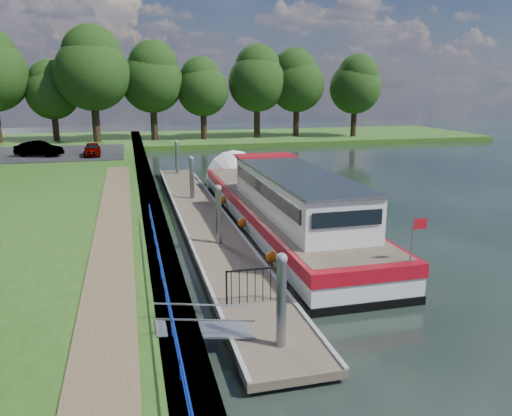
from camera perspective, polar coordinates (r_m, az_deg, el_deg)
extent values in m
plane|color=black|center=(14.14, 2.19, -15.87)|extent=(160.00, 160.00, 0.00)
cube|color=#473D2D|center=(27.57, -11.88, -0.32)|extent=(1.10, 90.00, 0.78)
cube|color=#264E16|center=(65.96, -0.68, 8.04)|extent=(60.00, 18.00, 0.60)
cube|color=brown|center=(20.72, -16.10, -4.13)|extent=(1.60, 40.00, 0.05)
cube|color=black|center=(50.68, -22.84, 5.77)|extent=(14.00, 12.00, 0.06)
cube|color=#0C2DBF|center=(15.77, -10.64, -6.92)|extent=(0.04, 18.00, 0.04)
cube|color=#0C2DBF|center=(15.90, -10.58, -8.10)|extent=(0.03, 18.00, 0.03)
cylinder|color=#0C2DBF|center=(11.41, -8.70, -17.30)|extent=(0.04, 0.04, 0.72)
cylinder|color=#0C2DBF|center=(13.16, -9.62, -12.85)|extent=(0.04, 0.04, 0.72)
cylinder|color=#0C2DBF|center=(14.97, -10.30, -9.47)|extent=(0.04, 0.04, 0.72)
cylinder|color=#0C2DBF|center=(16.83, -10.83, -6.82)|extent=(0.04, 0.04, 0.72)
cylinder|color=#0C2DBF|center=(18.71, -11.24, -4.70)|extent=(0.04, 0.04, 0.72)
cylinder|color=#0C2DBF|center=(20.62, -11.58, -2.97)|extent=(0.04, 0.04, 0.72)
cylinder|color=#0C2DBF|center=(22.54, -11.85, -1.53)|extent=(0.04, 0.04, 0.72)
cylinder|color=#0C2DBF|center=(24.48, -12.09, -0.32)|extent=(0.04, 0.04, 0.72)
cube|color=brown|center=(25.89, -6.01, -1.27)|extent=(2.50, 30.00, 0.24)
cube|color=#9EA0A3|center=(14.95, 1.07, -13.87)|extent=(2.30, 5.00, 0.30)
cube|color=#9EA0A3|center=(22.17, -4.45, -4.46)|extent=(2.30, 5.00, 0.30)
cube|color=#9EA0A3|center=(29.79, -7.14, 0.26)|extent=(2.30, 5.00, 0.30)
cube|color=#9EA0A3|center=(37.57, -8.72, 3.04)|extent=(2.30, 5.00, 0.30)
cube|color=#9EA0A3|center=(26.04, -3.43, -0.78)|extent=(0.12, 30.00, 0.06)
cube|color=#9EA0A3|center=(25.72, -8.64, -1.11)|extent=(0.12, 30.00, 0.06)
cylinder|color=gray|center=(13.19, 2.86, -12.76)|extent=(0.26, 0.26, 3.40)
sphere|color=gray|center=(12.52, 2.96, -5.79)|extent=(0.30, 0.30, 0.30)
cylinder|color=gray|center=(21.39, -4.27, -2.20)|extent=(0.26, 0.26, 3.40)
sphere|color=gray|center=(20.98, -4.36, 2.26)|extent=(0.30, 0.30, 0.30)
cylinder|color=gray|center=(30.05, -7.33, 2.42)|extent=(0.26, 0.26, 3.40)
sphere|color=gray|center=(29.76, -7.43, 5.63)|extent=(0.30, 0.30, 0.30)
cylinder|color=gray|center=(38.86, -9.01, 4.96)|extent=(0.26, 0.26, 3.40)
sphere|color=gray|center=(38.64, -9.11, 7.45)|extent=(0.30, 0.30, 0.30)
cube|color=#A5A8AD|center=(13.93, -5.93, -13.61)|extent=(2.58, 1.00, 0.43)
cube|color=#A5A8AD|center=(13.28, -5.66, -12.63)|extent=(2.58, 0.04, 0.41)
cube|color=#A5A8AD|center=(14.14, -6.27, -10.93)|extent=(2.58, 0.04, 0.41)
cube|color=black|center=(15.43, -3.39, -9.16)|extent=(0.05, 0.05, 1.15)
cube|color=black|center=(15.83, 3.09, -8.53)|extent=(0.05, 0.05, 1.15)
cube|color=black|center=(15.41, -0.10, -7.01)|extent=(1.85, 0.05, 0.05)
cube|color=black|center=(15.45, -2.83, -9.11)|extent=(0.02, 0.02, 1.10)
cube|color=black|center=(15.50, -1.92, -9.03)|extent=(0.02, 0.02, 1.10)
cube|color=black|center=(15.55, -1.01, -8.95)|extent=(0.02, 0.02, 1.10)
cube|color=black|center=(15.61, -0.10, -8.86)|extent=(0.02, 0.02, 1.10)
cube|color=black|center=(15.66, 0.79, -8.77)|extent=(0.02, 0.02, 1.10)
cube|color=black|center=(15.73, 1.68, -8.68)|extent=(0.02, 0.02, 1.10)
cube|color=black|center=(15.79, 2.56, -8.59)|extent=(0.02, 0.02, 1.10)
cube|color=black|center=(25.32, 2.60, -2.16)|extent=(4.00, 20.00, 0.55)
cube|color=silver|center=(25.16, 2.61, -0.85)|extent=(3.96, 19.90, 0.65)
cube|color=#A80B19|center=(25.02, 2.63, 0.39)|extent=(4.04, 20.00, 0.48)
cube|color=brown|center=(24.97, 2.63, 0.93)|extent=(3.68, 19.20, 0.04)
cone|color=silver|center=(35.01, -2.36, 3.24)|extent=(4.00, 1.50, 4.00)
cube|color=silver|center=(22.46, 4.52, 1.73)|extent=(3.00, 11.00, 1.75)
cube|color=gray|center=(22.28, 4.56, 4.04)|extent=(3.10, 11.20, 0.10)
cube|color=black|center=(21.97, 0.77, 2.16)|extent=(0.04, 10.00, 0.55)
cube|color=black|center=(22.93, 8.13, 2.52)|extent=(0.04, 10.00, 0.55)
cube|color=black|center=(27.63, 0.81, 4.59)|extent=(2.60, 0.04, 0.55)
cube|color=black|center=(17.39, 10.43, -1.22)|extent=(2.60, 0.04, 0.55)
cube|color=#A80B19|center=(27.18, 1.01, 6.03)|extent=(3.20, 1.60, 0.06)
cylinder|color=gray|center=(16.80, 17.38, -3.60)|extent=(0.05, 0.05, 1.50)
cube|color=#A80B19|center=(16.78, 18.24, -1.72)|extent=(0.50, 0.02, 0.35)
sphere|color=orange|center=(19.07, 1.76, -5.61)|extent=(0.44, 0.44, 0.44)
sphere|color=orange|center=(23.69, -1.59, -1.70)|extent=(0.44, 0.44, 0.44)
sphere|color=orange|center=(28.44, -3.83, 0.93)|extent=(0.44, 0.44, 0.44)
imported|color=#594C47|center=(17.73, 5.76, -1.59)|extent=(0.61, 0.74, 1.72)
cylinder|color=#332316|center=(62.32, -21.91, 8.42)|extent=(0.70, 0.70, 3.10)
sphere|color=black|center=(62.14, -22.25, 12.05)|extent=(5.85, 5.85, 5.85)
sphere|color=black|center=(62.32, -22.51, 13.38)|extent=(4.65, 4.65, 4.65)
cylinder|color=#332316|center=(59.36, -17.80, 9.11)|extent=(0.84, 0.84, 4.29)
sphere|color=black|center=(59.22, -18.20, 14.39)|extent=(8.10, 8.10, 8.10)
sphere|color=black|center=(59.44, -18.30, 16.34)|extent=(6.44, 6.44, 6.44)
cylinder|color=#332316|center=(61.35, -11.56, 9.41)|extent=(0.79, 0.79, 3.83)
sphere|color=black|center=(61.19, -11.79, 13.98)|extent=(7.24, 7.24, 7.24)
sphere|color=black|center=(61.01, -11.69, 15.69)|extent=(5.75, 5.75, 5.75)
cylinder|color=#332316|center=(61.70, -5.99, 9.37)|extent=(0.72, 0.72, 3.26)
sphere|color=black|center=(61.51, -6.09, 13.23)|extent=(6.16, 6.16, 6.16)
sphere|color=black|center=(61.74, -6.35, 14.66)|extent=(4.89, 4.89, 4.89)
cylinder|color=#332316|center=(63.30, 0.11, 9.79)|extent=(0.78, 0.78, 3.77)
sphere|color=black|center=(63.14, 0.11, 14.15)|extent=(7.13, 7.13, 7.13)
sphere|color=black|center=(63.44, 0.17, 15.76)|extent=(5.66, 5.66, 5.66)
cylinder|color=#332316|center=(64.81, 4.60, 9.78)|extent=(0.77, 0.77, 3.65)
sphere|color=black|center=(64.64, 4.69, 13.91)|extent=(6.89, 6.89, 6.89)
sphere|color=black|center=(64.57, 4.40, 15.44)|extent=(5.47, 5.47, 5.47)
cylinder|color=#332316|center=(65.75, 11.09, 9.52)|extent=(0.74, 0.74, 3.41)
sphere|color=black|center=(65.58, 11.27, 13.32)|extent=(6.43, 6.43, 6.43)
sphere|color=black|center=(65.49, 11.61, 14.71)|extent=(5.11, 5.11, 5.11)
imported|color=#999999|center=(47.26, -18.21, 6.41)|extent=(1.48, 3.52, 1.19)
imported|color=#999999|center=(48.52, -23.57, 6.22)|extent=(4.30, 2.78, 1.34)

